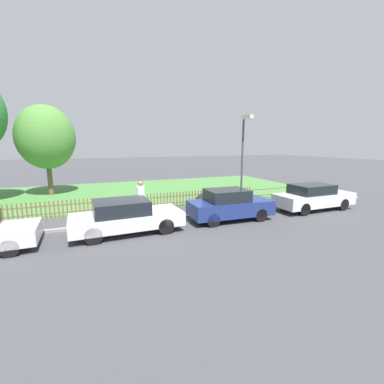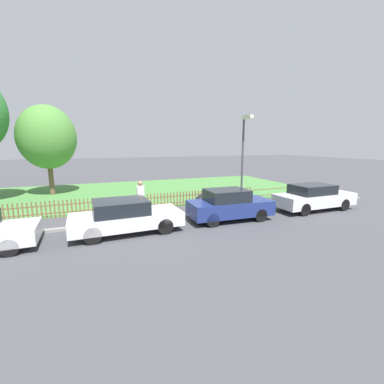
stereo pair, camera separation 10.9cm
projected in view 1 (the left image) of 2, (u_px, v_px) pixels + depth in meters
The scene contains 11 objects.
ground_plane at pixel (140, 223), 11.70m from camera, with size 120.00×120.00×0.00m, color #424247.
kerb_stone at pixel (140, 221), 11.78m from camera, with size 28.88×0.20×0.12m, color gray.
grass_strip at pixel (120, 193), 18.94m from camera, with size 28.88×11.28×0.01m, color #477F3D.
park_fence at pixel (132, 203), 13.73m from camera, with size 28.88×0.05×0.87m.
parked_car_black_saloon at pixel (126, 216), 10.32m from camera, with size 4.42×1.97×1.36m.
parked_car_navy_estate at pixel (229, 205), 12.07m from camera, with size 3.96×1.79×1.47m.
parked_car_red_compact at pixel (313, 197), 13.93m from camera, with size 4.49×1.67×1.42m.
covered_motorcycle at pixel (210, 199), 14.04m from camera, with size 1.85×0.92×0.96m.
tree_behind_motorcycle at pixel (46, 137), 17.49m from camera, with size 3.75×3.75×6.17m.
pedestrian_near_fence at pixel (141, 198), 12.23m from camera, with size 0.47×0.47×1.83m.
street_lamp at pixel (244, 150), 13.78m from camera, with size 0.20×0.79×5.01m.
Camera 1 is at (-1.98, -11.32, 3.54)m, focal length 24.00 mm.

